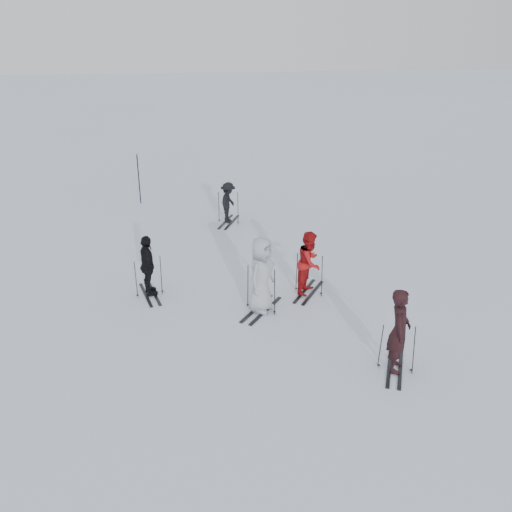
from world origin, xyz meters
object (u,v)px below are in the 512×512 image
Objects in this scene: skier_uphill_left at (148,267)px; skier_near_dark at (399,332)px; piste_marker at (139,179)px; skier_grey at (261,276)px; skier_red at (310,263)px; skier_uphill_far at (228,203)px.

skier_near_dark is at bearing -142.33° from skier_uphill_left.
skier_uphill_left is 0.85× the size of piste_marker.
skier_red is at bearing -24.44° from skier_grey.
skier_red is at bearing -140.43° from skier_uphill_far.
skier_red is 0.88× the size of piste_marker.
piste_marker is at bearing 48.55° from skier_near_dark.
skier_grey is at bearing 62.38° from skier_near_dark.
piste_marker is (-3.42, 2.69, 0.26)m from skier_uphill_far.
skier_uphill_left is at bearing -84.10° from piste_marker.
skier_grey is 10.23m from piste_marker.
skier_uphill_left is at bearing 177.62° from skier_uphill_far.
skier_uphill_far is (-0.40, 6.80, -0.26)m from skier_grey.
skier_grey reaches higher than skier_uphill_left.
skier_near_dark is at bearing -104.22° from skier_grey.
skier_grey is at bearing -68.06° from piste_marker.
skier_uphill_far is at bearing 38.40° from skier_near_dark.
skier_uphill_left is at bearing 74.25° from skier_near_dark.
skier_uphill_left is at bearing 116.76° from skier_red.
skier_red is 1.04× the size of skier_uphill_left.
skier_grey is 1.35× the size of skier_uphill_far.
skier_grey reaches higher than skier_near_dark.
skier_red reaches higher than skier_uphill_far.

